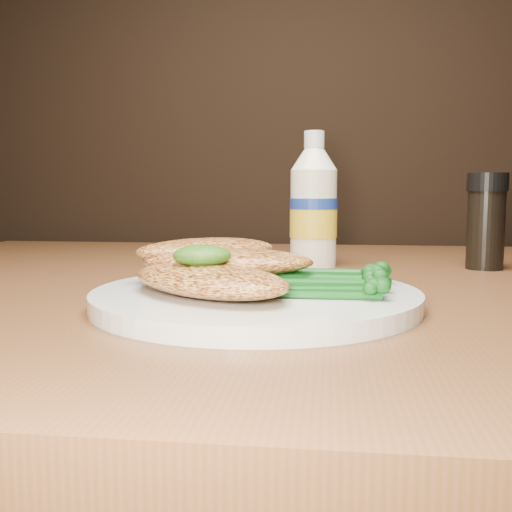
# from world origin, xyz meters

# --- Properties ---
(plate) EXTENTS (0.26, 0.26, 0.01)m
(plate) POSITION_xyz_m (-0.08, 0.91, 0.76)
(plate) COLOR silver
(plate) RESTS_ON dining_table
(chicken_front) EXTENTS (0.17, 0.15, 0.02)m
(chicken_front) POSITION_xyz_m (-0.11, 0.88, 0.78)
(chicken_front) COLOR #D18542
(chicken_front) RESTS_ON plate
(chicken_mid) EXTENTS (0.15, 0.07, 0.02)m
(chicken_mid) POSITION_xyz_m (-0.11, 0.93, 0.78)
(chicken_mid) COLOR #D18542
(chicken_mid) RESTS_ON plate
(chicken_back) EXTENTS (0.14, 0.13, 0.02)m
(chicken_back) POSITION_xyz_m (-0.13, 0.96, 0.79)
(chicken_back) COLOR #D18542
(chicken_back) RESTS_ON plate
(pesto_front) EXTENTS (0.05, 0.05, 0.02)m
(pesto_front) POSITION_xyz_m (-0.12, 0.89, 0.79)
(pesto_front) COLOR #0B3407
(pesto_front) RESTS_ON chicken_front
(broccolini_bundle) EXTENTS (0.15, 0.12, 0.02)m
(broccolini_bundle) POSITION_xyz_m (-0.03, 0.91, 0.77)
(broccolini_bundle) COLOR #114E17
(broccolini_bundle) RESTS_ON plate
(mayo_bottle) EXTENTS (0.07, 0.07, 0.16)m
(mayo_bottle) POSITION_xyz_m (-0.04, 1.17, 0.83)
(mayo_bottle) COLOR white
(mayo_bottle) RESTS_ON dining_table
(pepper_grinder) EXTENTS (0.06, 0.06, 0.11)m
(pepper_grinder) POSITION_xyz_m (0.16, 1.16, 0.81)
(pepper_grinder) COLOR black
(pepper_grinder) RESTS_ON dining_table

